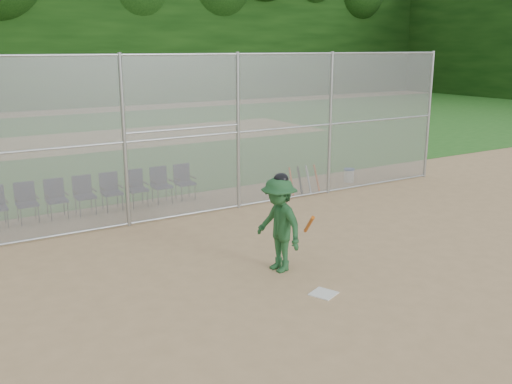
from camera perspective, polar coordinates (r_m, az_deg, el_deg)
ground at (r=10.62m, az=7.17°, el=-8.62°), size 100.00×100.00×0.00m
grass_strip at (r=26.63m, az=-17.84°, el=4.74°), size 100.00×100.00×0.00m
dirt_patch_far at (r=26.63m, az=-17.84°, el=4.75°), size 24.00×24.00×0.00m
backstop_fence at (r=14.17m, az=-5.34°, el=5.94°), size 16.09×0.09×4.00m
treeline at (r=28.30m, az=-19.76°, el=16.31°), size 81.00×60.00×11.00m
home_plate at (r=10.00m, az=6.76°, el=-10.06°), size 0.53×0.53×0.02m
batter_at_plate at (r=10.64m, az=2.31°, el=-3.23°), size 0.97×1.36×1.89m
water_cooler at (r=18.11m, az=9.27°, el=1.68°), size 0.34×0.34×0.42m
spare_bats at (r=16.34m, az=4.85°, el=1.15°), size 0.96×0.37×0.83m
chair_3 at (r=14.73m, az=-21.91°, el=-1.05°), size 0.54×0.52×0.96m
chair_4 at (r=14.85m, az=-19.30°, el=-0.69°), size 0.54×0.52×0.96m
chair_5 at (r=15.00m, az=-16.73°, el=-0.35°), size 0.54×0.52×0.96m
chair_6 at (r=15.18m, az=-14.22°, el=-0.00°), size 0.54×0.52×0.96m
chair_7 at (r=15.39m, az=-11.78°, el=0.33°), size 0.54×0.52×0.96m
chair_8 at (r=15.63m, az=-9.40°, el=0.66°), size 0.54×0.52×0.96m
chair_9 at (r=15.89m, az=-7.10°, el=0.97°), size 0.54×0.52×0.96m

